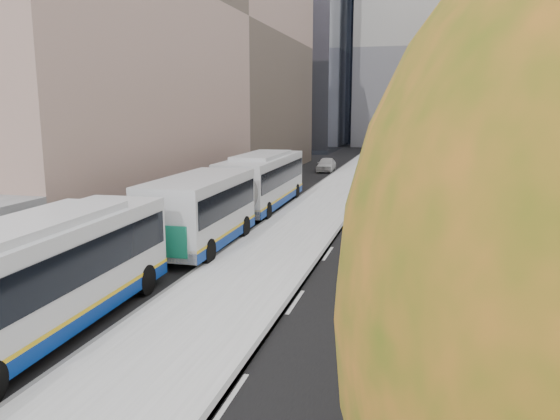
% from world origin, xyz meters
% --- Properties ---
extents(bus_platform, '(4.25, 150.00, 0.15)m').
position_xyz_m(bus_platform, '(-3.88, 35.00, 0.07)').
color(bus_platform, '#B9B9B9').
rests_on(bus_platform, ground).
extents(sidewalk, '(4.75, 150.00, 0.08)m').
position_xyz_m(sidewalk, '(4.12, 35.00, 0.04)').
color(sidewalk, gray).
rests_on(sidewalk, ground).
extents(building_midrise, '(24.00, 46.00, 25.00)m').
position_xyz_m(building_midrise, '(-22.50, 41.00, 12.50)').
color(building_midrise, gray).
rests_on(building_midrise, ground).
extents(building_far_block, '(30.00, 18.00, 30.00)m').
position_xyz_m(building_far_block, '(6.00, 96.00, 15.00)').
color(building_far_block, gray).
rests_on(building_far_block, ground).
extents(tree_c, '(4.20, 4.20, 7.28)m').
position_xyz_m(tree_c, '(3.60, 13.00, 5.25)').
color(tree_c, '#302418').
rests_on(tree_c, sidewalk).
extents(tree_d, '(4.40, 4.40, 7.60)m').
position_xyz_m(tree_d, '(3.60, 22.00, 5.47)').
color(tree_d, '#302418').
rests_on(tree_d, sidewalk).
extents(tree_e, '(4.60, 4.60, 7.92)m').
position_xyz_m(tree_e, '(3.60, 31.00, 5.69)').
color(tree_e, '#302418').
rests_on(tree_e, sidewalk).
extents(bus_far, '(3.02, 18.81, 3.13)m').
position_xyz_m(bus_far, '(-7.24, 29.20, 1.71)').
color(bus_far, silver).
rests_on(bus_far, ground).
extents(distant_car, '(1.79, 4.05, 1.36)m').
position_xyz_m(distant_car, '(-6.95, 53.72, 0.68)').
color(distant_car, silver).
rests_on(distant_car, ground).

